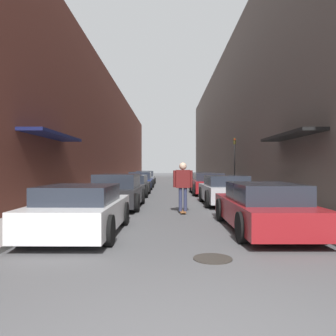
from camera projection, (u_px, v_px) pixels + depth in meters
The scene contains 17 objects.
ground at pixel (170, 188), 26.34m from camera, with size 130.11×130.11×0.00m, color #515154.
curb_strip_left at pixel (127, 183), 32.26m from camera, with size 1.80×59.14×0.12m.
curb_strip_right at pixel (212, 183), 32.25m from camera, with size 1.80×59.14×0.12m.
building_row_left at pixel (97, 135), 32.24m from camera, with size 4.90×59.14×9.64m.
building_row_right at pixel (242, 120), 32.23m from camera, with size 4.90×59.14×12.62m.
parked_car_left_0 at pixel (81, 210), 7.97m from camera, with size 1.97×3.99×1.21m.
parked_car_left_1 at pixel (118, 192), 13.19m from camera, with size 1.93×4.29×1.37m.
parked_car_left_2 at pixel (131, 186), 18.74m from camera, with size 2.07×4.37×1.19m.
parked_car_left_3 at pixel (141, 181), 24.74m from camera, with size 1.90×4.55×1.29m.
parked_car_left_4 at pixel (145, 178), 30.94m from camera, with size 1.89×4.72×1.30m.
parked_car_right_0 at pixel (263, 207), 8.46m from camera, with size 1.89×4.71×1.23m.
parked_car_right_1 at pixel (225, 190), 14.27m from camera, with size 2.00×3.97×1.28m.
parked_car_right_2 at pixel (208, 184), 19.72m from camera, with size 2.01×4.16×1.29m.
parked_car_right_3 at pixel (202, 181), 24.43m from camera, with size 1.89×3.98×1.26m.
skateboarder at pixel (183, 182), 11.64m from camera, with size 0.69×0.78×1.81m.
manhole_cover at pixel (213, 259), 5.83m from camera, with size 0.70×0.70×0.02m.
traffic_light at pixel (235, 157), 23.15m from camera, with size 0.16×0.22×3.59m.
Camera 1 is at (-0.15, -2.68, 1.64)m, focal length 35.00 mm.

